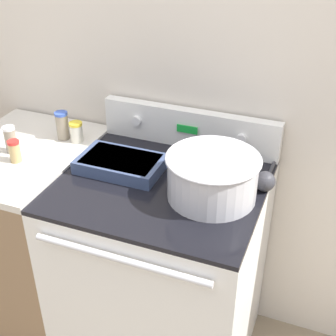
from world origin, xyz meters
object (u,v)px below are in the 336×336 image
(ladle, at_px, (265,181))
(spice_jar_blue_cap, at_px, (62,125))
(spice_jar_white_cap, at_px, (10,139))
(spice_jar_red_cap, at_px, (15,151))
(mixing_bowl, at_px, (212,175))
(spice_jar_yellow_cap, at_px, (76,132))
(casserole_dish, at_px, (121,163))

(ladle, relative_size, spice_jar_blue_cap, 2.12)
(spice_jar_blue_cap, bearing_deg, spice_jar_white_cap, -126.59)
(spice_jar_red_cap, bearing_deg, mixing_bowl, 4.70)
(spice_jar_blue_cap, height_order, spice_jar_red_cap, spice_jar_blue_cap)
(spice_jar_blue_cap, bearing_deg, spice_jar_yellow_cap, -1.19)
(spice_jar_blue_cap, distance_m, spice_jar_white_cap, 0.22)
(spice_jar_red_cap, distance_m, spice_jar_white_cap, 0.09)
(spice_jar_blue_cap, height_order, spice_jar_white_cap, spice_jar_blue_cap)
(spice_jar_yellow_cap, xyz_separation_m, spice_jar_blue_cap, (-0.07, 0.00, 0.02))
(mixing_bowl, xyz_separation_m, spice_jar_blue_cap, (-0.73, 0.17, -0.02))
(mixing_bowl, bearing_deg, casserole_dish, 172.91)
(spice_jar_white_cap, bearing_deg, mixing_bowl, 0.38)
(mixing_bowl, xyz_separation_m, spice_jar_red_cap, (-0.80, -0.07, -0.03))
(mixing_bowl, height_order, casserole_dish, mixing_bowl)
(mixing_bowl, bearing_deg, ladle, 35.46)
(spice_jar_yellow_cap, distance_m, spice_jar_white_cap, 0.27)
(ladle, bearing_deg, spice_jar_red_cap, -169.10)
(ladle, height_order, spice_jar_red_cap, spice_jar_red_cap)
(casserole_dish, bearing_deg, spice_jar_yellow_cap, 155.30)
(casserole_dish, xyz_separation_m, spice_jar_red_cap, (-0.41, -0.11, 0.03))
(mixing_bowl, relative_size, spice_jar_white_cap, 2.95)
(casserole_dish, bearing_deg, spice_jar_white_cap, -173.56)
(spice_jar_blue_cap, bearing_deg, casserole_dish, -20.39)
(spice_jar_yellow_cap, relative_size, spice_jar_white_cap, 0.78)
(ladle, distance_m, spice_jar_blue_cap, 0.90)
(spice_jar_yellow_cap, height_order, spice_jar_red_cap, spice_jar_red_cap)
(ladle, xyz_separation_m, spice_jar_yellow_cap, (-0.83, 0.05, 0.02))
(ladle, xyz_separation_m, spice_jar_red_cap, (-0.97, -0.19, 0.02))
(spice_jar_white_cap, bearing_deg, spice_jar_red_cap, -42.89)
(ladle, distance_m, spice_jar_red_cap, 0.98)
(mixing_bowl, relative_size, spice_jar_yellow_cap, 3.79)
(casserole_dish, bearing_deg, spice_jar_red_cap, -164.55)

